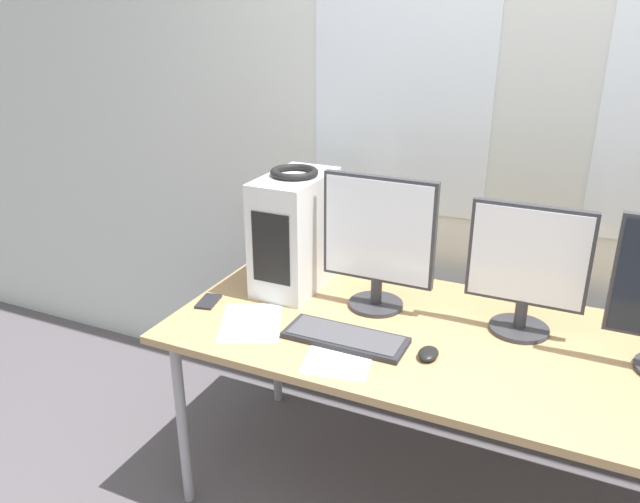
% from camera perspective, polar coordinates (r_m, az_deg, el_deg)
% --- Properties ---
extents(wall_back, '(8.00, 0.07, 2.70)m').
position_cam_1_polar(wall_back, '(2.51, 19.63, 9.94)').
color(wall_back, silver).
rests_on(wall_back, ground_plane).
extents(desk, '(2.25, 0.89, 0.75)m').
position_cam_1_polar(desk, '(2.20, 15.76, -9.35)').
color(desk, tan).
rests_on(desk, ground_plane).
extents(pc_tower, '(0.22, 0.40, 0.45)m').
position_cam_1_polar(pc_tower, '(2.45, -2.29, 1.79)').
color(pc_tower, silver).
rests_on(pc_tower, desk).
extents(headphones, '(0.18, 0.18, 0.03)m').
position_cam_1_polar(headphones, '(2.38, -2.36, 7.26)').
color(headphones, black).
rests_on(headphones, pc_tower).
extents(monitor_main, '(0.42, 0.20, 0.50)m').
position_cam_1_polar(monitor_main, '(2.26, 5.33, 1.03)').
color(monitor_main, '#333338').
rests_on(monitor_main, desk).
extents(monitor_right_near, '(0.40, 0.20, 0.46)m').
position_cam_1_polar(monitor_right_near, '(2.20, 18.41, -1.39)').
color(monitor_right_near, '#333338').
rests_on(monitor_right_near, desk).
extents(keyboard, '(0.42, 0.16, 0.02)m').
position_cam_1_polar(keyboard, '(2.13, 2.33, -7.87)').
color(keyboard, '#28282D').
rests_on(keyboard, desk).
extents(mouse, '(0.06, 0.09, 0.03)m').
position_cam_1_polar(mouse, '(2.06, 9.87, -9.18)').
color(mouse, black).
rests_on(mouse, desk).
extents(cell_phone, '(0.09, 0.13, 0.01)m').
position_cam_1_polar(cell_phone, '(2.42, -10.17, -4.52)').
color(cell_phone, '#232328').
rests_on(cell_phone, desk).
extents(paper_sheet_left, '(0.27, 0.33, 0.00)m').
position_cam_1_polar(paper_sheet_left, '(2.06, 1.91, -9.28)').
color(paper_sheet_left, white).
rests_on(paper_sheet_left, desk).
extents(paper_sheet_front, '(0.32, 0.36, 0.00)m').
position_cam_1_polar(paper_sheet_front, '(2.26, -6.34, -6.47)').
color(paper_sheet_front, white).
rests_on(paper_sheet_front, desk).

